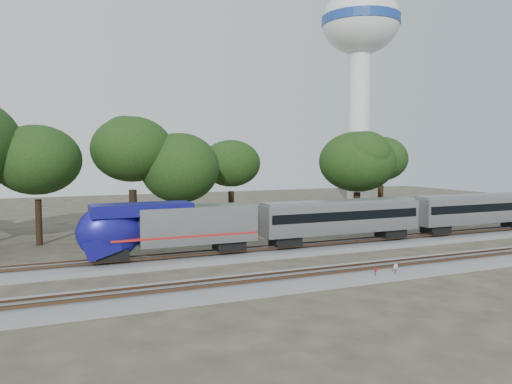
# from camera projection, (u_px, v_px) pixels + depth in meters

# --- Properties ---
(ground) EXTENTS (160.00, 160.00, 0.00)m
(ground) POSITION_uv_depth(u_px,v_px,m) (284.00, 270.00, 39.48)
(ground) COLOR #383328
(ground) RESTS_ON ground
(track_far) EXTENTS (160.00, 5.00, 0.73)m
(track_far) POSITION_uv_depth(u_px,v_px,m) (254.00, 253.00, 44.96)
(track_far) COLOR slate
(track_far) RESTS_ON ground
(track_near) EXTENTS (160.00, 5.00, 0.73)m
(track_near) POSITION_uv_depth(u_px,v_px,m) (309.00, 279.00, 35.81)
(track_near) COLOR slate
(track_near) RESTS_ON ground
(train) EXTENTS (86.62, 2.98, 4.40)m
(train) POSITION_uv_depth(u_px,v_px,m) (479.00, 208.00, 55.54)
(train) COLOR #AFB2B6
(train) RESTS_ON ground
(switch_stand_red) EXTENTS (0.32, 0.12, 1.03)m
(switch_stand_red) POSITION_uv_depth(u_px,v_px,m) (376.00, 273.00, 35.73)
(switch_stand_red) COLOR #512D19
(switch_stand_red) RESTS_ON ground
(switch_stand_white) EXTENTS (0.36, 0.07, 1.13)m
(switch_stand_white) POSITION_uv_depth(u_px,v_px,m) (396.00, 269.00, 36.41)
(switch_stand_white) COLOR #512D19
(switch_stand_white) RESTS_ON ground
(switch_lever) EXTENTS (0.52, 0.34, 0.30)m
(switch_lever) POSITION_uv_depth(u_px,v_px,m) (388.00, 276.00, 36.71)
(switch_lever) COLOR #512D19
(switch_lever) RESTS_ON ground
(water_tower) EXTENTS (14.12, 14.12, 39.09)m
(water_tower) POSITION_uv_depth(u_px,v_px,m) (360.00, 45.00, 90.61)
(water_tower) COLOR silver
(water_tower) RESTS_ON ground
(tree_2) EXTENTS (8.69, 8.69, 12.26)m
(tree_2) POSITION_uv_depth(u_px,v_px,m) (37.00, 160.00, 49.49)
(tree_2) COLOR black
(tree_2) RESTS_ON ground
(tree_3) EXTENTS (9.83, 9.83, 13.85)m
(tree_3) POSITION_uv_depth(u_px,v_px,m) (132.00, 149.00, 54.64)
(tree_3) COLOR black
(tree_3) RESTS_ON ground
(tree_4) EXTENTS (7.72, 7.72, 10.88)m
(tree_4) POSITION_uv_depth(u_px,v_px,m) (180.00, 168.00, 55.73)
(tree_4) COLOR black
(tree_4) RESTS_ON ground
(tree_5) EXTENTS (8.05, 8.05, 11.35)m
(tree_5) POSITION_uv_depth(u_px,v_px,m) (231.00, 164.00, 65.18)
(tree_5) COLOR black
(tree_5) RESTS_ON ground
(tree_6) EXTENTS (8.33, 8.33, 11.75)m
(tree_6) POSITION_uv_depth(u_px,v_px,m) (357.00, 162.00, 61.24)
(tree_6) COLOR black
(tree_6) RESTS_ON ground
(tree_7) EXTENTS (8.60, 8.60, 12.12)m
(tree_7) POSITION_uv_depth(u_px,v_px,m) (381.00, 159.00, 72.98)
(tree_7) COLOR black
(tree_7) RESTS_ON ground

